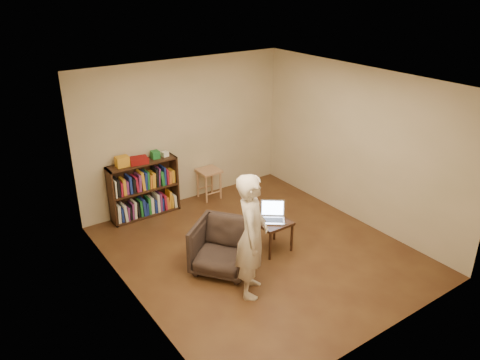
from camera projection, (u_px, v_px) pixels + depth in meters
floor at (259, 251)px, 7.17m from camera, size 4.50×4.50×0.00m
ceiling at (263, 82)px, 6.11m from camera, size 4.50×4.50×0.00m
wall_back at (184, 132)px, 8.32m from camera, size 4.00×0.00×4.00m
wall_left at (128, 211)px, 5.59m from camera, size 0.00×4.50×4.50m
wall_right at (357, 146)px, 7.68m from camera, size 0.00×4.50×4.50m
bookshelf at (144, 192)px, 8.07m from camera, size 1.20×0.30×1.00m
box_yellow at (122, 161)px, 7.62m from camera, size 0.21×0.16×0.17m
red_cloth at (138, 160)px, 7.76m from camera, size 0.33×0.27×0.10m
box_green at (155, 155)px, 7.97m from camera, size 0.14×0.14×0.13m
box_white at (165, 154)px, 8.06m from camera, size 0.11×0.11×0.08m
stool at (209, 175)px, 8.68m from camera, size 0.39×0.39×0.57m
armchair at (223, 247)px, 6.59m from camera, size 1.11×1.10×0.73m
side_table at (273, 226)px, 7.06m from camera, size 0.48×0.48×0.49m
laptop at (273, 216)px, 7.04m from camera, size 0.48×0.48×0.27m
person at (252, 236)px, 5.93m from camera, size 0.71×0.74×1.70m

